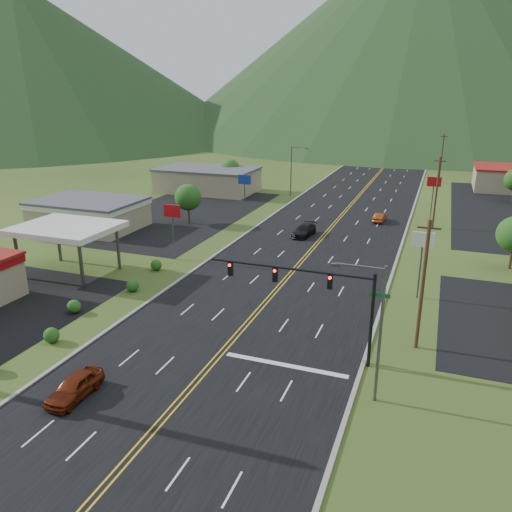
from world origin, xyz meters
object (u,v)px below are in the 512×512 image
(streetlight_west, at_px, (293,167))
(gas_canopy, at_px, (66,229))
(streetlight_east, at_px, (375,325))
(car_red_near, at_px, (75,387))
(car_dark_mid, at_px, (304,231))
(traffic_signal, at_px, (315,289))
(car_red_far, at_px, (380,218))

(streetlight_west, xyz_separation_m, gas_canopy, (-10.32, -48.00, -0.31))
(streetlight_east, relative_size, car_red_near, 2.08)
(gas_canopy, bearing_deg, car_dark_mid, 49.08)
(traffic_signal, height_order, car_dark_mid, traffic_signal)
(gas_canopy, xyz_separation_m, car_dark_mid, (19.51, 22.51, -4.14))
(streetlight_east, relative_size, car_red_far, 2.30)
(streetlight_east, bearing_deg, car_red_far, 96.40)
(traffic_signal, xyz_separation_m, car_dark_mid, (-8.97, 30.51, -4.59))
(traffic_signal, distance_m, streetlight_east, 6.17)
(streetlight_west, relative_size, car_red_far, 2.30)
(gas_canopy, distance_m, car_red_near, 24.45)
(traffic_signal, bearing_deg, streetlight_west, 107.97)
(car_red_far, bearing_deg, streetlight_west, -33.99)
(car_red_far, bearing_deg, traffic_signal, 95.44)
(gas_canopy, xyz_separation_m, car_red_near, (15.63, -18.34, -4.13))
(streetlight_east, bearing_deg, traffic_signal, 139.61)
(traffic_signal, xyz_separation_m, streetlight_west, (-18.16, 56.00, -0.15))
(gas_canopy, bearing_deg, traffic_signal, -15.70)
(streetlight_west, bearing_deg, car_red_far, -38.84)
(traffic_signal, xyz_separation_m, streetlight_east, (4.70, -4.00, -0.15))
(streetlight_west, relative_size, car_dark_mid, 1.78)
(car_red_near, distance_m, car_dark_mid, 41.04)
(traffic_signal, height_order, streetlight_east, streetlight_east)
(traffic_signal, height_order, car_red_far, traffic_signal)
(traffic_signal, bearing_deg, car_red_near, -141.19)
(traffic_signal, xyz_separation_m, car_red_far, (-0.43, 41.72, -4.68))
(streetlight_east, bearing_deg, streetlight_west, 110.86)
(streetlight_west, bearing_deg, traffic_signal, -72.03)
(car_red_far, bearing_deg, streetlight_east, 101.25)
(car_red_near, relative_size, car_dark_mid, 0.86)
(gas_canopy, distance_m, car_dark_mid, 30.07)
(car_red_near, height_order, car_red_far, car_red_near)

